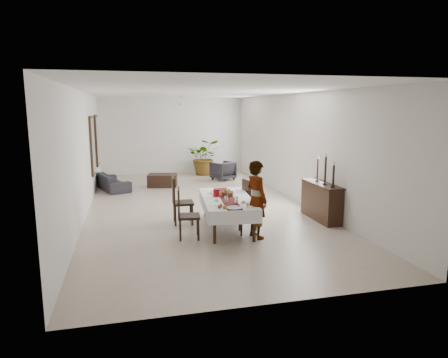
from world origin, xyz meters
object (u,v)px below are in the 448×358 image
sideboard_body (321,202)px  woman (257,200)px  sofa (113,182)px  dining_table_top (227,199)px  red_pitcher (216,193)px

sideboard_body → woman: bearing=-154.2°
woman → sideboard_body: size_ratio=1.13×
woman → sofa: woman is taller
dining_table_top → red_pitcher: red_pitcher is taller
woman → sofa: (-3.17, 6.10, -0.57)m
sofa → woman: bearing=-170.9°
red_pitcher → sideboard_body: (2.70, -0.02, -0.36)m
woman → sofa: bearing=10.5°
woman → dining_table_top: bearing=10.5°
woman → sideboard_body: woman is taller
red_pitcher → woman: 1.20m
dining_table_top → woman: bearing=-56.6°
sideboard_body → dining_table_top: bearing=-176.6°
dining_table_top → sideboard_body: 2.49m
sideboard_body → sofa: bearing=135.5°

